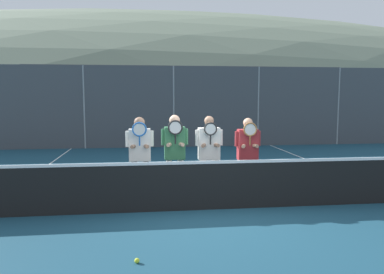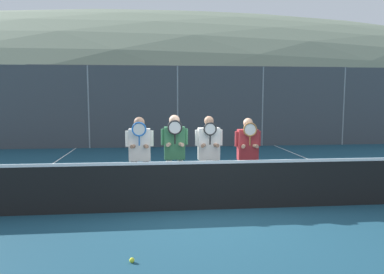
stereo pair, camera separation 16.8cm
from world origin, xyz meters
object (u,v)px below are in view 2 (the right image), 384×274
player_center_left (175,149)px  player_rightmost (248,151)px  player_center_right (209,151)px  tennis_ball_on_court (132,260)px  car_far_left (13,123)px  car_left_of_center (113,123)px  car_center (210,122)px  player_leftmost (140,151)px

player_center_left → player_rightmost: (1.56, -0.06, -0.06)m
player_center_right → player_rightmost: size_ratio=1.03×
tennis_ball_on_court → car_far_left: bearing=114.7°
player_center_left → car_left_of_center: size_ratio=0.40×
player_center_right → car_center: bearing=81.2°
player_center_right → tennis_ball_on_court: player_center_right is taller
player_rightmost → car_center: size_ratio=0.41×
player_center_left → car_left_of_center: (-2.40, 10.87, -0.19)m
player_center_left → player_center_right: (0.72, -0.10, -0.03)m
player_leftmost → car_center: bearing=73.9°
player_center_left → car_center: 11.08m
player_rightmost → car_far_left: size_ratio=0.43×
player_center_left → car_far_left: (-7.13, 10.88, -0.16)m
player_leftmost → player_rightmost: (2.29, -0.05, -0.03)m
player_center_right → car_far_left: size_ratio=0.44×
player_rightmost → car_left_of_center: bearing=110.0°
player_center_right → tennis_ball_on_court: size_ratio=26.09×
car_center → car_left_of_center: bearing=179.4°
player_rightmost → tennis_ball_on_court: player_rightmost is taller
player_leftmost → car_left_of_center: size_ratio=0.39×
player_center_left → car_left_of_center: bearing=102.5°
tennis_ball_on_court → car_center: bearing=77.2°
player_leftmost → car_center: 11.27m
player_center_right → car_left_of_center: (-3.12, 10.97, -0.16)m
player_center_left → player_rightmost: 1.57m
tennis_ball_on_court → player_center_left: bearing=76.3°
car_left_of_center → player_rightmost: bearing=-70.0°
player_center_left → tennis_ball_on_court: 3.29m
car_left_of_center → car_center: bearing=-0.6°
player_center_left → tennis_ball_on_court: size_ratio=26.40×
player_rightmost → player_leftmost: bearing=178.7°
player_leftmost → car_far_left: (-6.40, 10.89, -0.13)m
player_center_right → player_rightmost: bearing=2.6°
player_center_right → car_center: player_center_right is taller
car_far_left → tennis_ball_on_court: (6.39, -13.91, -0.88)m
player_center_right → player_rightmost: 0.85m
car_far_left → car_center: size_ratio=0.96×
player_leftmost → car_left_of_center: (-1.67, 10.88, -0.16)m
car_center → car_far_left: bearing=179.6°
car_far_left → car_center: 9.53m
car_far_left → player_center_right: bearing=-54.4°
car_far_left → car_left_of_center: 4.73m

